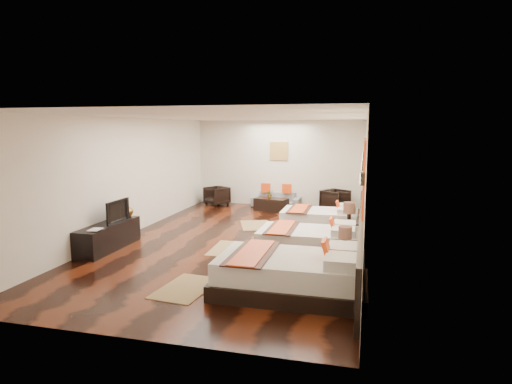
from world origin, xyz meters
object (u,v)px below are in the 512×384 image
(tv_console, at_px, (108,236))
(figurine, at_px, (126,210))
(bed_near, at_px, (292,274))
(bed_mid, at_px, (309,241))
(tv, at_px, (115,211))
(sofa, at_px, (276,200))
(armchair_left, at_px, (217,196))
(table_plant, at_px, (270,194))
(coffee_table, at_px, (271,205))
(armchair_right, at_px, (335,200))
(book, at_px, (90,230))
(bed_far, at_px, (320,219))
(nightstand_b, at_px, (349,231))
(nightstand_a, at_px, (344,258))

(tv_console, distance_m, figurine, 0.87)
(bed_near, distance_m, bed_mid, 2.14)
(tv, bearing_deg, sofa, -23.42)
(armchair_left, xyz_separation_m, table_plant, (1.94, -0.58, 0.23))
(sofa, distance_m, coffee_table, 0.76)
(armchair_left, xyz_separation_m, armchair_right, (3.90, -0.03, 0.02))
(figurine, bearing_deg, bed_mid, -1.38)
(bed_near, relative_size, bed_mid, 1.13)
(book, bearing_deg, sofa, 68.77)
(bed_mid, bearing_deg, figurine, 178.62)
(bed_near, xyz_separation_m, armchair_right, (0.19, 7.02, 0.02))
(bed_far, height_order, table_plant, bed_far)
(nightstand_b, xyz_separation_m, table_plant, (-2.51, 3.49, 0.20))
(bed_far, xyz_separation_m, nightstand_a, (0.75, -3.36, 0.05))
(armchair_left, bearing_deg, nightstand_b, -10.29)
(nightstand_a, relative_size, tv_console, 0.48)
(tv, distance_m, table_plant, 5.36)
(nightstand_b, relative_size, armchair_left, 1.43)
(bed_mid, bearing_deg, bed_near, -89.91)
(sofa, relative_size, armchair_left, 2.33)
(bed_far, height_order, nightstand_b, nightstand_b)
(sofa, bearing_deg, bed_mid, -69.94)
(tv_console, bearing_deg, armchair_right, 51.56)
(bed_near, distance_m, nightstand_b, 3.08)
(coffee_table, xyz_separation_m, table_plant, (-0.04, 0.01, 0.33))
(bed_near, bearing_deg, table_plant, 105.27)
(tv, bearing_deg, bed_far, -56.46)
(tv, height_order, book, tv)
(book, distance_m, figurine, 1.38)
(figurine, bearing_deg, coffee_table, 59.72)
(bed_near, relative_size, sofa, 1.49)
(bed_near, height_order, nightstand_b, nightstand_b)
(tv_console, relative_size, table_plant, 6.73)
(bed_mid, relative_size, bed_far, 1.05)
(bed_far, distance_m, table_plant, 2.73)
(nightstand_a, distance_m, armchair_right, 5.99)
(tv_console, bearing_deg, nightstand_b, 16.88)
(coffee_table, bearing_deg, table_plant, 171.21)
(nightstand_a, distance_m, book, 4.96)
(book, height_order, figurine, figurine)
(book, bearing_deg, bed_mid, 16.79)
(bed_far, bearing_deg, nightstand_a, -77.40)
(tv, bearing_deg, figurine, 5.32)
(nightstand_a, relative_size, table_plant, 3.23)
(tv_console, bearing_deg, bed_far, 34.91)
(tv_console, bearing_deg, nightstand_a, -4.96)
(nightstand_a, relative_size, nightstand_b, 0.90)
(bed_far, relative_size, figurine, 6.07)
(bed_far, bearing_deg, tv, -146.62)
(figurine, height_order, armchair_right, figurine)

